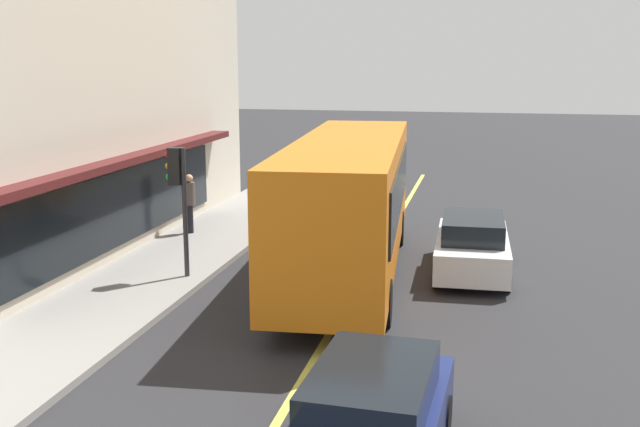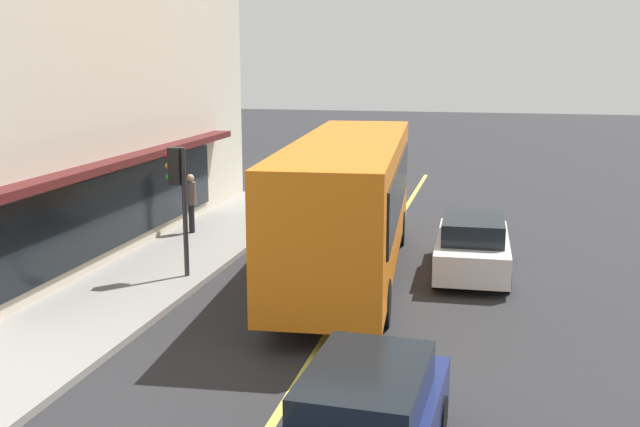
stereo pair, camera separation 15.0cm
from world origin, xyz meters
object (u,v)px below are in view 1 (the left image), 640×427
Objects in this scene: traffic_light at (178,181)px; pedestrian_waiting at (190,198)px; car_white at (472,246)px; car_navy at (370,426)px; bus at (349,199)px.

traffic_light is 4.87m from pedestrian_waiting.
traffic_light is at bearing 107.99° from car_white.
car_navy is 10.25m from car_white.
car_white is 8.87m from pedestrian_waiting.
traffic_light is 7.62m from car_white.
traffic_light is at bearing 109.36° from bus.
car_navy is at bearing 174.05° from car_white.
car_white is at bearing -104.07° from pedestrian_waiting.
bus reaches higher than pedestrian_waiting.
pedestrian_waiting is at bearing 31.37° from car_navy.
pedestrian_waiting is at bearing 19.20° from traffic_light.
traffic_light is 0.73× the size of car_navy.
pedestrian_waiting is (12.35, 7.53, 0.52)m from car_navy.
car_white is at bearing -72.01° from traffic_light.
car_white is 2.37× the size of pedestrian_waiting.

